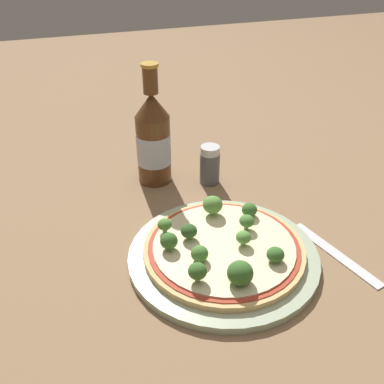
# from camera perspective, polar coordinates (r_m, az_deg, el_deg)

# --- Properties ---
(ground_plane) EXTENTS (3.00, 3.00, 0.00)m
(ground_plane) POSITION_cam_1_polar(r_m,az_deg,el_deg) (0.70, 4.73, -8.69)
(ground_plane) COLOR #846647
(plate) EXTENTS (0.29, 0.29, 0.01)m
(plate) POSITION_cam_1_polar(r_m,az_deg,el_deg) (0.70, 3.99, -8.13)
(plate) COLOR #A3B293
(plate) RESTS_ON ground_plane
(pizza) EXTENTS (0.25, 0.25, 0.01)m
(pizza) POSITION_cam_1_polar(r_m,az_deg,el_deg) (0.69, 4.07, -7.17)
(pizza) COLOR tan
(pizza) RESTS_ON plate
(broccoli_floret_0) EXTENTS (0.03, 0.03, 0.02)m
(broccoli_floret_0) POSITION_cam_1_polar(r_m,az_deg,el_deg) (0.65, 0.96, -7.83)
(broccoli_floret_0) COLOR #7A9E5B
(broccoli_floret_0) RESTS_ON pizza
(broccoli_floret_1) EXTENTS (0.03, 0.03, 0.02)m
(broccoli_floret_1) POSITION_cam_1_polar(r_m,az_deg,el_deg) (0.69, -0.39, -5.00)
(broccoli_floret_1) COLOR #7A9E5B
(broccoli_floret_1) RESTS_ON pizza
(broccoli_floret_2) EXTENTS (0.04, 0.04, 0.03)m
(broccoli_floret_2) POSITION_cam_1_polar(r_m,az_deg,el_deg) (0.62, 6.13, -10.20)
(broccoli_floret_2) COLOR #7A9E5B
(broccoli_floret_2) RESTS_ON pizza
(broccoli_floret_3) EXTENTS (0.03, 0.03, 0.03)m
(broccoli_floret_3) POSITION_cam_1_polar(r_m,az_deg,el_deg) (0.62, 0.70, -10.04)
(broccoli_floret_3) COLOR #7A9E5B
(broccoli_floret_3) RESTS_ON pizza
(broccoli_floret_4) EXTENTS (0.02, 0.02, 0.03)m
(broccoli_floret_4) POSITION_cam_1_polar(r_m,az_deg,el_deg) (0.71, 6.97, -3.70)
(broccoli_floret_4) COLOR #7A9E5B
(broccoli_floret_4) RESTS_ON pizza
(broccoli_floret_5) EXTENTS (0.02, 0.02, 0.02)m
(broccoli_floret_5) POSITION_cam_1_polar(r_m,az_deg,el_deg) (0.70, -3.49, -4.18)
(broccoli_floret_5) COLOR #7A9E5B
(broccoli_floret_5) RESTS_ON pizza
(broccoli_floret_6) EXTENTS (0.03, 0.03, 0.03)m
(broccoli_floret_6) POSITION_cam_1_polar(r_m,az_deg,el_deg) (0.67, -2.95, -6.23)
(broccoli_floret_6) COLOR #7A9E5B
(broccoli_floret_6) RESTS_ON pizza
(broccoli_floret_7) EXTENTS (0.03, 0.03, 0.03)m
(broccoli_floret_7) POSITION_cam_1_polar(r_m,az_deg,el_deg) (0.74, 2.64, -1.63)
(broccoli_floret_7) COLOR #7A9E5B
(broccoli_floret_7) RESTS_ON pizza
(broccoli_floret_8) EXTENTS (0.02, 0.02, 0.02)m
(broccoli_floret_8) POSITION_cam_1_polar(r_m,az_deg,el_deg) (0.68, 6.55, -5.74)
(broccoli_floret_8) COLOR #7A9E5B
(broccoli_floret_8) RESTS_ON pizza
(broccoli_floret_9) EXTENTS (0.03, 0.03, 0.02)m
(broccoli_floret_9) POSITION_cam_1_polar(r_m,az_deg,el_deg) (0.74, 7.30, -2.25)
(broccoli_floret_9) COLOR #7A9E5B
(broccoli_floret_9) RESTS_ON pizza
(broccoli_floret_10) EXTENTS (0.03, 0.03, 0.02)m
(broccoli_floret_10) POSITION_cam_1_polar(r_m,az_deg,el_deg) (0.66, 10.55, -7.83)
(broccoli_floret_10) COLOR #7A9E5B
(broccoli_floret_10) RESTS_ON pizza
(beer_bottle) EXTENTS (0.07, 0.07, 0.23)m
(beer_bottle) POSITION_cam_1_polar(r_m,az_deg,el_deg) (0.85, -4.94, 6.74)
(beer_bottle) COLOR #563319
(beer_bottle) RESTS_ON ground_plane
(pepper_shaker) EXTENTS (0.04, 0.04, 0.08)m
(pepper_shaker) POSITION_cam_1_polar(r_m,az_deg,el_deg) (0.87, 2.27, 3.45)
(pepper_shaker) COLOR #4C4C51
(pepper_shaker) RESTS_ON ground_plane
(fork) EXTENTS (0.06, 0.17, 0.00)m
(fork) POSITION_cam_1_polar(r_m,az_deg,el_deg) (0.74, 17.76, -7.41)
(fork) COLOR silver
(fork) RESTS_ON ground_plane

